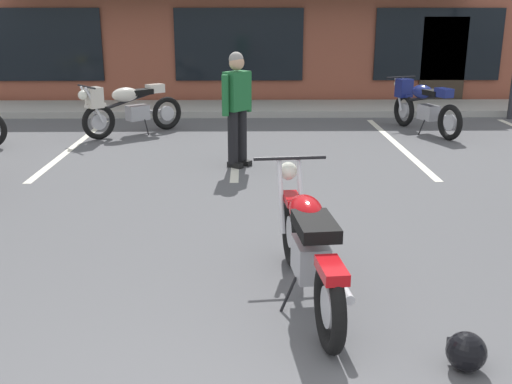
{
  "coord_description": "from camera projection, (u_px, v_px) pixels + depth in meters",
  "views": [
    {
      "loc": [
        0.17,
        -2.34,
        2.23
      ],
      "look_at": [
        0.26,
        3.18,
        0.55
      ],
      "focal_mm": 41.86,
      "sensor_mm": 36.0,
      "label": 1
    }
  ],
  "objects": [
    {
      "name": "ground_plane",
      "position": [
        231.0,
        227.0,
        6.42
      ],
      "size": [
        80.0,
        80.0,
        0.0
      ],
      "primitive_type": "plane",
      "color": "#515154"
    },
    {
      "name": "sidewalk_kerb",
      "position": [
        239.0,
        108.0,
        13.79
      ],
      "size": [
        22.0,
        1.8,
        0.14
      ],
      "primitive_type": "cube",
      "color": "#A8A59E",
      "rests_on": "ground_plane"
    },
    {
      "name": "brick_storefront_building",
      "position": [
        240.0,
        28.0,
        16.74
      ],
      "size": [
        18.12,
        6.07,
        3.52
      ],
      "color": "brown",
      "rests_on": "ground_plane"
    },
    {
      "name": "painted_stall_lines",
      "position": [
        237.0,
        145.0,
        10.37
      ],
      "size": [
        11.31,
        4.8,
        0.01
      ],
      "color": "silver",
      "rests_on": "ground_plane"
    },
    {
      "name": "motorcycle_foreground_classic",
      "position": [
        308.0,
        246.0,
        4.68
      ],
      "size": [
        0.67,
        2.11,
        0.98
      ],
      "color": "black",
      "rests_on": "ground_plane"
    },
    {
      "name": "motorcycle_red_sportbike",
      "position": [
        128.0,
        107.0,
        11.04
      ],
      "size": [
        1.75,
        1.54,
        0.98
      ],
      "color": "black",
      "rests_on": "ground_plane"
    },
    {
      "name": "motorcycle_green_cafe_racer",
      "position": [
        423.0,
        104.0,
        11.35
      ],
      "size": [
        1.02,
        2.03,
        0.98
      ],
      "color": "black",
      "rests_on": "ground_plane"
    },
    {
      "name": "person_in_shorts_foreground",
      "position": [
        237.0,
        103.0,
        8.68
      ],
      "size": [
        0.47,
        0.52,
        1.68
      ],
      "color": "black",
      "rests_on": "ground_plane"
    },
    {
      "name": "helmet_on_pavement",
      "position": [
        466.0,
        351.0,
        3.84
      ],
      "size": [
        0.26,
        0.26,
        0.26
      ],
      "color": "black",
      "rests_on": "ground_plane"
    }
  ]
}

